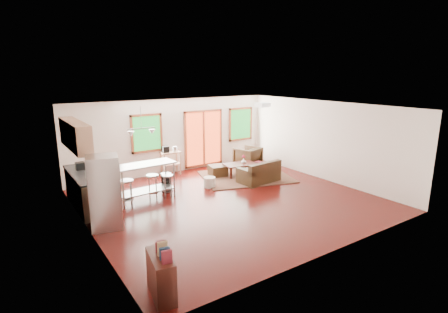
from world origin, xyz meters
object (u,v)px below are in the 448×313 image
ottoman (218,171)px  coffee_table (240,165)px  loveseat (259,174)px  armchair (248,156)px  kitchen_cart (170,155)px  island (145,175)px  rug (246,177)px  refrigerator (105,192)px

ottoman → coffee_table: bearing=-32.8°
loveseat → coffee_table: 0.94m
armchair → kitchen_cart: bearing=-31.4°
coffee_table → island: size_ratio=0.70×
loveseat → coffee_table: loveseat is taller
island → kitchen_cart: (1.65, 1.93, -0.02)m
ottoman → rug: bearing=-41.6°
ottoman → refrigerator: (-4.34, -2.03, 0.66)m
coffee_table → kitchen_cart: 2.46m
rug → kitchen_cart: kitchen_cart is taller
coffee_table → armchair: armchair is taller
rug → loveseat: 0.75m
refrigerator → island: (1.42, 1.18, -0.13)m
armchair → refrigerator: size_ratio=0.50×
coffee_table → refrigerator: refrigerator is taller
armchair → ottoman: size_ratio=1.53×
rug → ottoman: bearing=138.4°
rug → loveseat: bearing=-88.7°
refrigerator → armchair: bearing=35.7°
armchair → kitchen_cart: size_ratio=0.84×
ottoman → refrigerator: refrigerator is taller
ottoman → refrigerator: size_ratio=0.33×
loveseat → coffee_table: bearing=91.0°
refrigerator → loveseat: bearing=21.3°
refrigerator → kitchen_cart: 4.37m
coffee_table → kitchen_cart: kitchen_cart is taller
rug → kitchen_cart: 2.73m
kitchen_cart → armchair: bearing=-14.5°
rug → armchair: 1.37m
loveseat → ottoman: size_ratio=2.49×
ottoman → island: bearing=-163.8°
loveseat → armchair: bearing=59.2°
loveseat → refrigerator: refrigerator is taller
loveseat → island: 3.72m
rug → kitchen_cart: bearing=139.2°
loveseat → refrigerator: 5.16m
armchair → refrigerator: refrigerator is taller
island → kitchen_cart: island is taller
rug → ottoman: size_ratio=5.20×
ottoman → loveseat: bearing=-61.1°
ottoman → kitchen_cart: bearing=139.6°
loveseat → island: (-3.66, 0.50, 0.44)m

